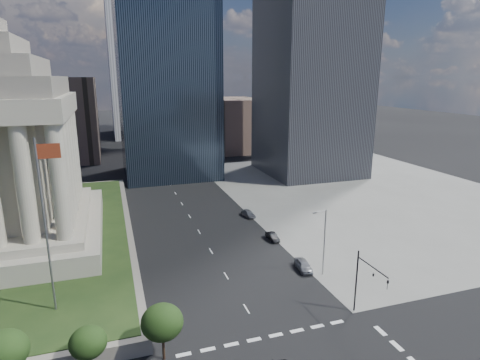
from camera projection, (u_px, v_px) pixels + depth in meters
name	position (u px, v px, depth m)	size (l,w,h in m)	color
ground	(162.00, 171.00, 123.45)	(500.00, 500.00, 0.00)	black
sidewalk_ne	(367.00, 192.00, 100.54)	(68.00, 90.00, 0.03)	slate
flagpole	(46.00, 217.00, 43.65)	(2.52, 0.24, 20.00)	slate
midrise_glass	(166.00, 70.00, 112.00)	(26.00, 26.00, 60.00)	black
building_filler_ne	(232.00, 124.00, 158.24)	(20.00, 30.00, 20.00)	brown
building_filler_nw	(61.00, 119.00, 138.50)	(24.00, 30.00, 28.00)	brown
traffic_signal_ne	(366.00, 279.00, 46.50)	(0.30, 5.74, 8.00)	black
street_lamp_north	(323.00, 239.00, 57.05)	(2.13, 0.22, 10.00)	slate
parked_sedan_near	(303.00, 265.00, 59.74)	(1.80, 4.47, 1.52)	gray
parked_sedan_mid	(273.00, 237.00, 70.77)	(3.76, 1.31, 1.24)	black
parked_sedan_far	(248.00, 213.00, 82.63)	(4.17, 1.68, 1.42)	#55575C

